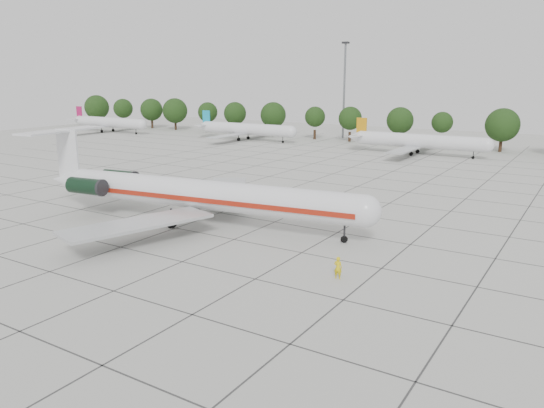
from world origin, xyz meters
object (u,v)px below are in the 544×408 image
(ground_crew, at_px, (338,268))
(bg_airliner_b, at_px, (246,129))
(main_airliner, at_px, (188,193))
(bg_airliner_c, at_px, (419,141))
(bg_airliner_a, at_px, (109,123))
(floodlight_mast, at_px, (344,85))

(ground_crew, xyz_separation_m, bg_airliner_b, (-63.16, 77.42, 1.95))
(main_airliner, relative_size, bg_airliner_b, 1.51)
(main_airliner, relative_size, bg_airliner_c, 1.51)
(bg_airliner_b, bearing_deg, ground_crew, -50.79)
(ground_crew, xyz_separation_m, bg_airliner_a, (-110.50, 72.73, 1.95))
(main_airliner, bearing_deg, bg_airliner_b, 112.41)
(bg_airliner_a, relative_size, bg_airliner_b, 1.00)
(bg_airliner_a, height_order, bg_airliner_c, same)
(floodlight_mast, bearing_deg, bg_airliner_c, -37.67)
(bg_airliner_b, height_order, bg_airliner_c, same)
(bg_airliner_c, bearing_deg, main_airliner, -94.76)
(bg_airliner_a, xyz_separation_m, bg_airliner_b, (47.33, 4.69, 0.00))
(ground_crew, bearing_deg, bg_airliner_c, -82.41)
(ground_crew, height_order, bg_airliner_c, bg_airliner_c)
(ground_crew, bearing_deg, bg_airliner_a, -38.00)
(main_airliner, height_order, floodlight_mast, floodlight_mast)
(floodlight_mast, bearing_deg, main_airliner, -76.30)
(bg_airliner_b, relative_size, floodlight_mast, 1.11)
(main_airliner, xyz_separation_m, bg_airliner_b, (-41.21, 70.63, -0.64))
(bg_airliner_c, xyz_separation_m, floodlight_mast, (-27.49, 21.23, 11.37))
(ground_crew, bearing_deg, main_airliner, -21.82)
(bg_airliner_c, relative_size, floodlight_mast, 1.11)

